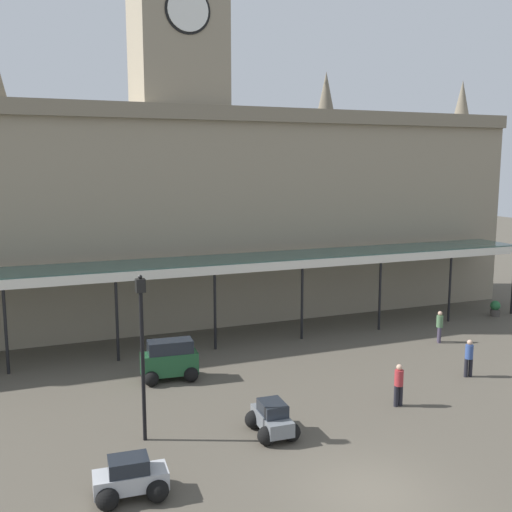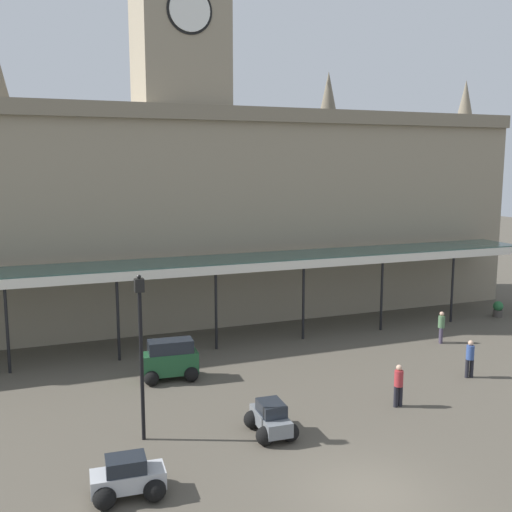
# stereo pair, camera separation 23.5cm
# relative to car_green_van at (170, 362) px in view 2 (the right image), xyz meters

# --- Properties ---
(ground_plane) EXTENTS (140.00, 140.00, 0.00)m
(ground_plane) POSITION_rel_car_green_van_xyz_m (3.15, -10.97, -0.81)
(ground_plane) COLOR #514A3F
(station_building) EXTENTS (42.46, 6.13, 21.17)m
(station_building) POSITION_rel_car_green_van_xyz_m (3.15, 9.96, 6.10)
(station_building) COLOR gray
(station_building) RESTS_ON ground
(entrance_canopy) EXTENTS (38.74, 3.26, 4.34)m
(entrance_canopy) POSITION_rel_car_green_van_xyz_m (3.15, 4.66, 3.36)
(entrance_canopy) COLOR #38564C
(entrance_canopy) RESTS_ON ground
(car_green_van) EXTENTS (2.46, 1.71, 1.77)m
(car_green_van) POSITION_rel_car_green_van_xyz_m (0.00, 0.00, 0.00)
(car_green_van) COLOR #1E512D
(car_green_van) RESTS_ON ground
(car_silver_sedan) EXTENTS (2.10, 1.61, 1.19)m
(car_silver_sedan) POSITION_rel_car_green_van_xyz_m (-3.17, -8.57, -0.30)
(car_silver_sedan) COLOR #B2B5BA
(car_silver_sedan) RESTS_ON ground
(car_grey_sedan) EXTENTS (1.58, 2.09, 1.19)m
(car_grey_sedan) POSITION_rel_car_green_van_xyz_m (2.05, -6.44, -0.30)
(car_grey_sedan) COLOR slate
(car_grey_sedan) RESTS_ON ground
(pedestrian_beside_cars) EXTENTS (0.39, 0.34, 1.67)m
(pedestrian_beside_cars) POSITION_rel_car_green_van_xyz_m (7.53, -5.98, 0.10)
(pedestrian_beside_cars) COLOR black
(pedestrian_beside_cars) RESTS_ON ground
(pedestrian_near_entrance) EXTENTS (0.34, 0.36, 1.67)m
(pedestrian_near_entrance) POSITION_rel_car_green_van_xyz_m (14.37, 0.18, 0.10)
(pedestrian_near_entrance) COLOR #3F384C
(pedestrian_near_entrance) RESTS_ON ground
(pedestrian_crossing_forecourt) EXTENTS (0.39, 0.34, 1.67)m
(pedestrian_crossing_forecourt) POSITION_rel_car_green_van_xyz_m (12.26, -4.43, 0.10)
(pedestrian_crossing_forecourt) COLOR black
(pedestrian_crossing_forecourt) RESTS_ON ground
(victorian_lamppost) EXTENTS (0.30, 0.30, 5.69)m
(victorian_lamppost) POSITION_rel_car_green_van_xyz_m (-2.11, -5.22, 2.67)
(victorian_lamppost) COLOR black
(victorian_lamppost) RESTS_ON ground
(planter_forecourt_centre) EXTENTS (0.60, 0.60, 0.96)m
(planter_forecourt_centre) POSITION_rel_car_green_van_xyz_m (21.09, 3.33, -0.32)
(planter_forecourt_centre) COLOR #47423D
(planter_forecourt_centre) RESTS_ON ground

